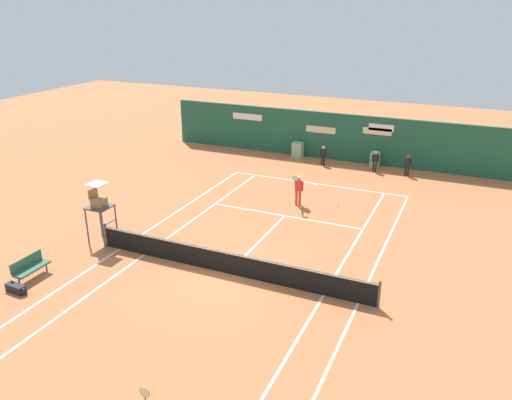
# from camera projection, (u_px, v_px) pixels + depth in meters

# --- Properties ---
(ground_plane) EXTENTS (80.00, 80.00, 0.01)m
(ground_plane) POSITION_uv_depth(u_px,v_px,m) (234.00, 267.00, 20.90)
(ground_plane) COLOR #C67042
(tennis_net) EXTENTS (12.10, 0.10, 1.07)m
(tennis_net) POSITION_uv_depth(u_px,v_px,m) (227.00, 262.00, 20.22)
(tennis_net) COLOR #4C4C51
(tennis_net) RESTS_ON ground_plane
(sponsor_back_wall) EXTENTS (25.00, 1.02, 3.19)m
(sponsor_back_wall) POSITION_uv_depth(u_px,v_px,m) (341.00, 138.00, 34.29)
(sponsor_back_wall) COLOR #1E5642
(sponsor_back_wall) RESTS_ON ground_plane
(umpire_chair) EXTENTS (1.00, 1.00, 2.78)m
(umpire_chair) POSITION_uv_depth(u_px,v_px,m) (99.00, 204.00, 22.49)
(umpire_chair) COLOR #47474C
(umpire_chair) RESTS_ON ground_plane
(player_bench) EXTENTS (0.54, 1.52, 0.88)m
(player_bench) POSITION_uv_depth(u_px,v_px,m) (30.00, 266.00, 19.92)
(player_bench) COLOR #38383D
(player_bench) RESTS_ON ground_plane
(equipment_bag) EXTENTS (0.97, 0.35, 0.32)m
(equipment_bag) POSITION_uv_depth(u_px,v_px,m) (17.00, 289.00, 19.00)
(equipment_bag) COLOR black
(equipment_bag) RESTS_ON ground_plane
(player_on_baseline) EXTENTS (0.49, 0.82, 1.83)m
(player_on_baseline) POSITION_uv_depth(u_px,v_px,m) (298.00, 188.00, 26.87)
(player_on_baseline) COLOR red
(player_on_baseline) RESTS_ON ground_plane
(ball_kid_centre_post) EXTENTS (0.45, 0.19, 1.35)m
(ball_kid_centre_post) POSITION_uv_depth(u_px,v_px,m) (375.00, 160.00, 32.23)
(ball_kid_centre_post) COLOR black
(ball_kid_centre_post) RESTS_ON ground_plane
(ball_kid_right_post) EXTENTS (0.43, 0.22, 1.32)m
(ball_kid_right_post) POSITION_uv_depth(u_px,v_px,m) (408.00, 164.00, 31.48)
(ball_kid_right_post) COLOR black
(ball_kid_right_post) RESTS_ON ground_plane
(ball_kid_left_post) EXTENTS (0.43, 0.21, 1.31)m
(ball_kid_left_post) POSITION_uv_depth(u_px,v_px,m) (323.00, 154.00, 33.53)
(ball_kid_left_post) COLOR black
(ball_kid_left_post) RESTS_ON ground_plane
(tennis_ball_near_service_line) EXTENTS (0.07, 0.07, 0.07)m
(tennis_ball_near_service_line) POSITION_uv_depth(u_px,v_px,m) (338.00, 206.00, 27.04)
(tennis_ball_near_service_line) COLOR #CCE033
(tennis_ball_near_service_line) RESTS_ON ground_plane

